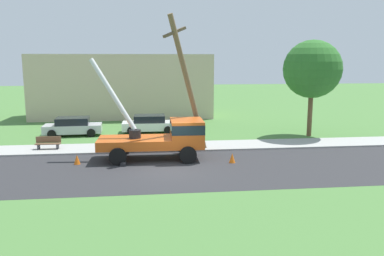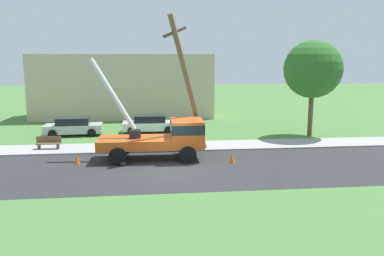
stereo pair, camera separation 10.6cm
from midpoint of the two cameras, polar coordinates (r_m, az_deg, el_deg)
name	(u,v)px [view 2 (the right image)]	position (r m, az deg, el deg)	size (l,w,h in m)	color
ground_plane	(162,130)	(33.04, -4.26, -0.30)	(120.00, 120.00, 0.00)	#477538
road_asphalt	(170,169)	(21.35, -3.03, -6.02)	(80.00, 7.90, 0.01)	#2B2B2D
sidewalk_strip	(166,147)	(26.53, -3.72, -2.74)	(80.00, 2.84, 0.10)	#9E9E99
utility_truck	(165,136)	(23.30, -3.83, -1.12)	(6.76, 3.20, 5.98)	#C65119
leaning_utility_pole	(188,84)	(24.27, -0.46, 6.47)	(3.02, 2.45, 8.60)	brown
traffic_cone_ahead	(232,158)	(22.66, 6.02, -4.39)	(0.36, 0.36, 0.56)	orange
traffic_cone_behind	(77,159)	(23.18, -16.35, -4.42)	(0.36, 0.36, 0.56)	orange
parked_sedan_silver	(73,126)	(31.94, -16.87, 0.23)	(4.49, 2.17, 1.42)	#B7B7BF
parked_sedan_white	(150,124)	(31.97, -6.07, 0.62)	(4.42, 2.04, 1.42)	silver
park_bench	(49,143)	(27.28, -20.14, -2.10)	(1.60, 0.45, 0.90)	brown
roadside_tree_near	(313,69)	(31.29, 17.36, 8.19)	(4.41, 4.41, 7.38)	brown
lowrise_building_backdrop	(124,86)	(41.20, -9.83, 6.10)	(18.00, 6.00, 6.40)	#C6B293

